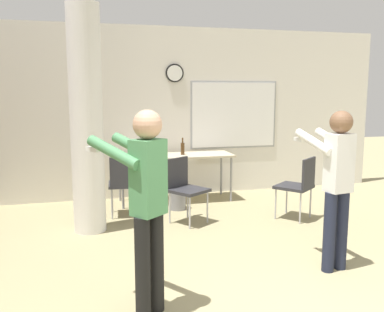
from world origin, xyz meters
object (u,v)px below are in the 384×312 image
at_px(bottle_on_table, 183,148).
at_px(chair_mid_room, 299,183).
at_px(chair_table_front, 185,185).
at_px(person_playing_front, 146,197).
at_px(folding_table, 175,158).
at_px(chair_table_left, 124,181).
at_px(person_playing_side, 336,178).

bearing_deg(bottle_on_table, chair_mid_room, -46.67).
height_order(chair_table_front, person_playing_front, person_playing_front).
bearing_deg(folding_table, bottle_on_table, -1.95).
relative_size(folding_table, chair_table_left, 2.11).
relative_size(folding_table, chair_mid_room, 2.11).
xyz_separation_m(chair_table_left, person_playing_front, (-0.11, -2.73, 0.45)).
bearing_deg(chair_table_front, folding_table, 83.90).
relative_size(folding_table, bottle_on_table, 6.77).
height_order(bottle_on_table, person_playing_front, person_playing_front).
xyz_separation_m(folding_table, chair_table_front, (-0.12, -1.11, -0.19)).
xyz_separation_m(bottle_on_table, person_playing_side, (0.82, -2.98, 0.07)).
height_order(folding_table, chair_table_front, chair_table_front).
distance_m(bottle_on_table, person_playing_front, 3.54).
distance_m(chair_table_left, person_playing_front, 2.77).
bearing_deg(person_playing_front, chair_mid_room, 39.44).
bearing_deg(person_playing_front, bottle_on_table, 71.89).
relative_size(chair_table_front, chair_mid_room, 1.00).
distance_m(chair_mid_room, person_playing_side, 1.72).
bearing_deg(chair_table_left, chair_mid_room, -17.99).
distance_m(chair_mid_room, person_playing_front, 3.15).
relative_size(folding_table, chair_table_front, 2.11).
distance_m(bottle_on_table, chair_mid_room, 1.94).
bearing_deg(chair_table_front, person_playing_front, -110.85).
bearing_deg(folding_table, person_playing_front, -106.20).
xyz_separation_m(folding_table, person_playing_front, (-0.98, -3.37, 0.26)).
bearing_deg(folding_table, chair_table_front, -96.10).
height_order(chair_table_front, chair_mid_room, same).
height_order(chair_table_left, chair_mid_room, same).
height_order(chair_table_left, person_playing_front, person_playing_front).
height_order(bottle_on_table, person_playing_side, person_playing_side).
xyz_separation_m(chair_table_left, person_playing_side, (1.81, -2.35, 0.42)).
height_order(chair_mid_room, person_playing_front, person_playing_front).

